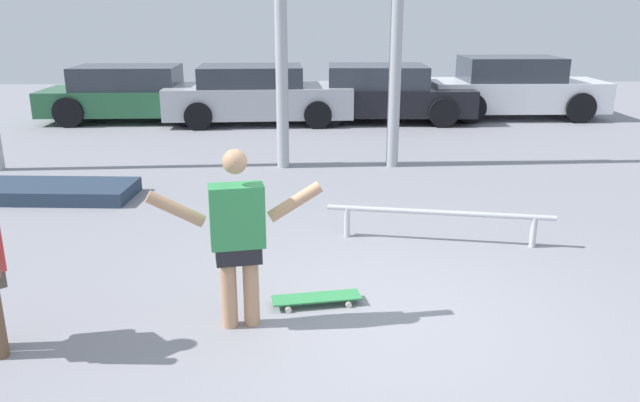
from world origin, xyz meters
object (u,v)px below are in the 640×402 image
manual_pad (44,191)px  parked_car_green (134,94)px  skateboarder (238,233)px  parked_car_silver (257,95)px  skateboard (316,298)px  parked_car_white (514,88)px  parked_car_black (382,94)px  grind_rail (439,217)px

manual_pad → parked_car_green: parked_car_green is taller
skateboarder → parked_car_silver: (-0.38, 9.81, -0.18)m
skateboard → manual_pad: size_ratio=0.33×
parked_car_white → parked_car_green: bearing=-178.4°
skateboarder → parked_car_black: bearing=66.3°
skateboard → manual_pad: (-3.69, 3.47, 0.03)m
skateboard → parked_car_white: parked_car_white is taller
parked_car_green → skateboard: bearing=-68.3°
grind_rail → parked_car_black: bearing=86.8°
parked_car_green → parked_car_silver: bearing=-7.6°
parked_car_green → parked_car_black: size_ratio=1.01×
manual_pad → parked_car_silver: (2.66, 5.99, 0.54)m
manual_pad → parked_car_silver: 6.58m
parked_car_silver → parked_car_white: (6.17, 0.49, 0.06)m
skateboarder → skateboard: 1.05m
manual_pad → parked_car_black: size_ratio=0.59×
skateboard → parked_car_black: (1.89, 9.61, 0.57)m
skateboarder → parked_car_green: (-3.29, 10.19, -0.19)m
skateboarder → grind_rail: size_ratio=0.60×
parked_car_white → parked_car_silver: bearing=-174.5°
skateboarder → manual_pad: size_ratio=0.61×
skateboard → parked_car_black: bearing=70.8°
skateboard → parked_car_silver: (-1.03, 9.46, 0.57)m
skateboarder → parked_car_silver: size_ratio=0.35×
skateboard → parked_car_green: (-3.93, 9.85, 0.56)m
parked_car_silver → parked_car_green: bearing=170.5°
skateboard → grind_rail: size_ratio=0.33×
skateboarder → parked_car_black: size_ratio=0.36×
parked_car_black → parked_car_silver: bearing=-173.7°
manual_pad → parked_car_green: 6.40m
parked_car_green → grind_rail: bearing=-57.2°
grind_rail → parked_car_green: bearing=122.8°
parked_car_green → parked_car_silver: (2.91, -0.39, 0.01)m
parked_car_green → manual_pad: bearing=-87.8°
skateboarder → skateboard: skateboarder is taller
parked_car_black → parked_car_white: bearing=9.2°
skateboarder → parked_car_white: (5.79, 10.29, -0.12)m
parked_car_black → skateboard: bearing=-97.9°
parked_car_white → manual_pad: bearing=-142.8°
parked_car_silver → parked_car_black: bearing=1.1°
manual_pad → skateboarder: bearing=-51.4°
parked_car_silver → parked_car_black: (2.92, 0.15, -0.01)m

